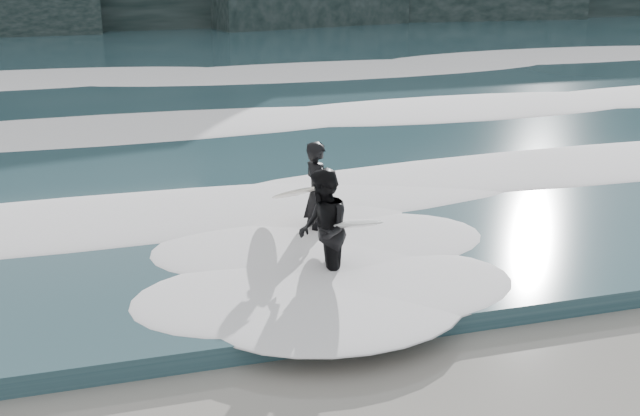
{
  "coord_description": "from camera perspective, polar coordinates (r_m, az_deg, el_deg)",
  "views": [
    {
      "loc": [
        -4.23,
        -5.91,
        5.12
      ],
      "look_at": [
        -0.73,
        5.94,
        1.0
      ],
      "focal_mm": 45.0,
      "sensor_mm": 36.0,
      "label": 1
    }
  ],
  "objects": [
    {
      "name": "sea",
      "position": [
        35.52,
        -9.61,
        10.14
      ],
      "size": [
        90.0,
        52.0,
        0.3
      ],
      "primitive_type": "cube",
      "color": "#26424B",
      "rests_on": "ground"
    },
    {
      "name": "foam_near",
      "position": [
        16.21,
        -0.6,
        1.5
      ],
      "size": [
        60.0,
        3.2,
        0.2
      ],
      "primitive_type": "ellipsoid",
      "color": "white",
      "rests_on": "sea"
    },
    {
      "name": "foam_mid",
      "position": [
        22.81,
        -5.46,
        6.46
      ],
      "size": [
        60.0,
        4.0,
        0.24
      ],
      "primitive_type": "ellipsoid",
      "color": "white",
      "rests_on": "sea"
    },
    {
      "name": "foam_far",
      "position": [
        31.55,
        -8.7,
        9.71
      ],
      "size": [
        60.0,
        4.8,
        0.3
      ],
      "primitive_type": "ellipsoid",
      "color": "white",
      "rests_on": "sea"
    },
    {
      "name": "surfer_left",
      "position": [
        13.96,
        -0.41,
        1.02
      ],
      "size": [
        1.05,
        1.82,
        1.88
      ],
      "color": "black",
      "rests_on": "ground"
    },
    {
      "name": "surfer_right",
      "position": [
        12.15,
        0.44,
        -1.57
      ],
      "size": [
        1.22,
        2.24,
        1.92
      ],
      "color": "black",
      "rests_on": "ground"
    }
  ]
}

